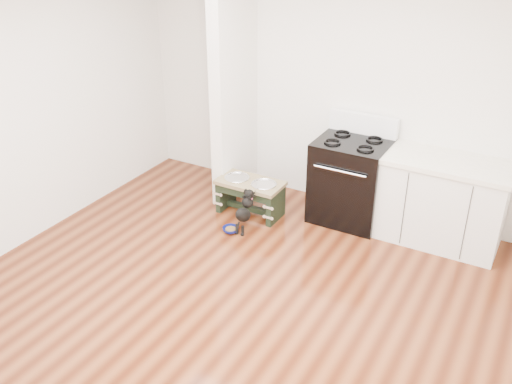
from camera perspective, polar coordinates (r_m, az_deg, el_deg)
name	(u,v)px	position (r m, az deg, el deg)	size (l,w,h in m)	color
ground	(227,321)	(4.97, -2.94, -12.74)	(5.00, 5.00, 0.00)	#421A0B
room_shell	(221,144)	(4.12, -3.48, 4.80)	(5.00, 5.00, 5.00)	silver
partition_wall	(234,84)	(6.47, -2.21, 10.77)	(0.15, 0.80, 2.70)	silver
oven_range	(350,179)	(6.27, 9.43, 1.26)	(0.76, 0.69, 1.14)	black
cabinet_run	(442,202)	(6.08, 18.10, -0.92)	(1.24, 0.64, 0.91)	silver
dog_feeder	(250,191)	(6.36, -0.60, 0.13)	(0.74, 0.39, 0.42)	black
puppy	(245,210)	(6.06, -1.12, -1.78)	(0.13, 0.38, 0.45)	black
floor_bowl	(231,230)	(6.13, -2.56, -3.78)	(0.19, 0.19, 0.05)	navy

